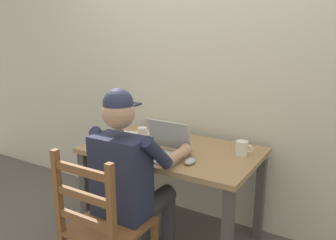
{
  "coord_description": "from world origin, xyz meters",
  "views": [
    {
      "loc": [
        1.18,
        -2.01,
        1.53
      ],
      "look_at": [
        -0.01,
        -0.05,
        0.95
      ],
      "focal_mm": 35.92,
      "sensor_mm": 36.0,
      "label": 1
    }
  ],
  "objects_px": {
    "desk": "(172,161)",
    "computer_mouse": "(190,161)",
    "laptop": "(162,148)",
    "wooden_chair": "(103,228)",
    "book_stack_main": "(173,135)",
    "seated_person": "(132,175)",
    "coffee_mug_spare": "(242,148)",
    "coffee_mug_white": "(143,133)",
    "coffee_mug_dark": "(119,136)"
  },
  "relations": [
    {
      "from": "seated_person",
      "to": "coffee_mug_dark",
      "type": "height_order",
      "value": "seated_person"
    },
    {
      "from": "desk",
      "to": "laptop",
      "type": "distance_m",
      "value": 0.23
    },
    {
      "from": "computer_mouse",
      "to": "book_stack_main",
      "type": "distance_m",
      "value": 0.52
    },
    {
      "from": "seated_person",
      "to": "coffee_mug_spare",
      "type": "distance_m",
      "value": 0.77
    },
    {
      "from": "seated_person",
      "to": "desk",
      "type": "bearing_deg",
      "value": 86.69
    },
    {
      "from": "desk",
      "to": "computer_mouse",
      "type": "bearing_deg",
      "value": -39.86
    },
    {
      "from": "coffee_mug_spare",
      "to": "book_stack_main",
      "type": "distance_m",
      "value": 0.58
    },
    {
      "from": "laptop",
      "to": "book_stack_main",
      "type": "bearing_deg",
      "value": 107.79
    },
    {
      "from": "wooden_chair",
      "to": "laptop",
      "type": "relative_size",
      "value": 2.84
    },
    {
      "from": "seated_person",
      "to": "wooden_chair",
      "type": "relative_size",
      "value": 1.33
    },
    {
      "from": "wooden_chair",
      "to": "laptop",
      "type": "xyz_separation_m",
      "value": [
        0.04,
        0.57,
        0.32
      ]
    },
    {
      "from": "wooden_chair",
      "to": "book_stack_main",
      "type": "height_order",
      "value": "wooden_chair"
    },
    {
      "from": "coffee_mug_white",
      "to": "laptop",
      "type": "bearing_deg",
      "value": -34.85
    },
    {
      "from": "desk",
      "to": "coffee_mug_spare",
      "type": "relative_size",
      "value": 10.22
    },
    {
      "from": "coffee_mug_dark",
      "to": "book_stack_main",
      "type": "relative_size",
      "value": 0.68
    },
    {
      "from": "desk",
      "to": "computer_mouse",
      "type": "xyz_separation_m",
      "value": [
        0.25,
        -0.21,
        0.12
      ]
    },
    {
      "from": "coffee_mug_spare",
      "to": "wooden_chair",
      "type": "bearing_deg",
      "value": -120.99
    },
    {
      "from": "wooden_chair",
      "to": "coffee_mug_spare",
      "type": "xyz_separation_m",
      "value": [
        0.51,
        0.85,
        0.32
      ]
    },
    {
      "from": "coffee_mug_dark",
      "to": "book_stack_main",
      "type": "xyz_separation_m",
      "value": [
        0.33,
        0.27,
        -0.01
      ]
    },
    {
      "from": "seated_person",
      "to": "coffee_mug_spare",
      "type": "bearing_deg",
      "value": 48.11
    },
    {
      "from": "coffee_mug_spare",
      "to": "book_stack_main",
      "type": "bearing_deg",
      "value": 173.83
    },
    {
      "from": "computer_mouse",
      "to": "coffee_mug_white",
      "type": "distance_m",
      "value": 0.63
    },
    {
      "from": "book_stack_main",
      "to": "coffee_mug_white",
      "type": "bearing_deg",
      "value": -152.09
    },
    {
      "from": "wooden_chair",
      "to": "coffee_mug_dark",
      "type": "xyz_separation_m",
      "value": [
        -0.39,
        0.64,
        0.32
      ]
    },
    {
      "from": "desk",
      "to": "coffee_mug_spare",
      "type": "bearing_deg",
      "value": 12.99
    },
    {
      "from": "desk",
      "to": "computer_mouse",
      "type": "height_order",
      "value": "computer_mouse"
    },
    {
      "from": "seated_person",
      "to": "wooden_chair",
      "type": "xyz_separation_m",
      "value": [
        -0.0,
        -0.28,
        -0.22
      ]
    },
    {
      "from": "seated_person",
      "to": "computer_mouse",
      "type": "relative_size",
      "value": 12.41
    },
    {
      "from": "wooden_chair",
      "to": "book_stack_main",
      "type": "relative_size",
      "value": 5.09
    },
    {
      "from": "desk",
      "to": "coffee_mug_spare",
      "type": "height_order",
      "value": "coffee_mug_spare"
    },
    {
      "from": "laptop",
      "to": "book_stack_main",
      "type": "xyz_separation_m",
      "value": [
        -0.11,
        0.34,
        -0.01
      ]
    },
    {
      "from": "coffee_mug_dark",
      "to": "seated_person",
      "type": "bearing_deg",
      "value": -42.33
    },
    {
      "from": "coffee_mug_spare",
      "to": "book_stack_main",
      "type": "relative_size",
      "value": 0.66
    },
    {
      "from": "laptop",
      "to": "coffee_mug_spare",
      "type": "height_order",
      "value": "laptop"
    },
    {
      "from": "seated_person",
      "to": "coffee_mug_dark",
      "type": "xyz_separation_m",
      "value": [
        -0.39,
        0.36,
        0.09
      ]
    },
    {
      "from": "coffee_mug_white",
      "to": "desk",
      "type": "bearing_deg",
      "value": -11.05
    },
    {
      "from": "computer_mouse",
      "to": "coffee_mug_spare",
      "type": "distance_m",
      "value": 0.4
    },
    {
      "from": "coffee_mug_white",
      "to": "coffee_mug_dark",
      "type": "bearing_deg",
      "value": -124.67
    },
    {
      "from": "wooden_chair",
      "to": "book_stack_main",
      "type": "xyz_separation_m",
      "value": [
        -0.07,
        0.91,
        0.31
      ]
    },
    {
      "from": "wooden_chair",
      "to": "computer_mouse",
      "type": "relative_size",
      "value": 9.37
    },
    {
      "from": "desk",
      "to": "computer_mouse",
      "type": "distance_m",
      "value": 0.35
    },
    {
      "from": "computer_mouse",
      "to": "coffee_mug_spare",
      "type": "height_order",
      "value": "coffee_mug_spare"
    },
    {
      "from": "seated_person",
      "to": "coffee_mug_dark",
      "type": "bearing_deg",
      "value": 137.67
    },
    {
      "from": "seated_person",
      "to": "book_stack_main",
      "type": "distance_m",
      "value": 0.64
    },
    {
      "from": "book_stack_main",
      "to": "coffee_mug_dark",
      "type": "bearing_deg",
      "value": -139.93
    },
    {
      "from": "laptop",
      "to": "seated_person",
      "type": "bearing_deg",
      "value": -98.15
    },
    {
      "from": "laptop",
      "to": "computer_mouse",
      "type": "height_order",
      "value": "laptop"
    },
    {
      "from": "laptop",
      "to": "coffee_mug_spare",
      "type": "relative_size",
      "value": 2.72
    },
    {
      "from": "coffee_mug_dark",
      "to": "book_stack_main",
      "type": "bearing_deg",
      "value": 40.07
    },
    {
      "from": "desk",
      "to": "coffee_mug_dark",
      "type": "relative_size",
      "value": 9.96
    }
  ]
}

